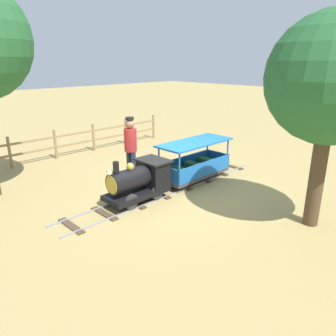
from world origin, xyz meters
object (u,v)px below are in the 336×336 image
conductor_person (131,145)px  oak_tree_near (332,80)px  locomotive (140,180)px  passenger_car (195,165)px

conductor_person → oak_tree_near: (-4.01, -1.01, 1.62)m
locomotive → oak_tree_near: size_ratio=0.39×
locomotive → passenger_car: size_ratio=0.72×
passenger_car → conductor_person: bearing=49.3°
passenger_car → oak_tree_near: 3.69m
oak_tree_near → conductor_person: bearing=14.1°
conductor_person → oak_tree_near: 4.44m
locomotive → passenger_car: 1.75m
locomotive → oak_tree_near: bearing=-152.3°
oak_tree_near → locomotive: bearing=27.7°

